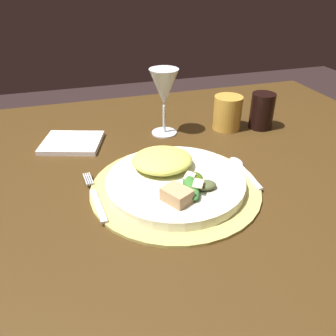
{
  "coord_description": "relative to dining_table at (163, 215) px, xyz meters",
  "views": [
    {
      "loc": [
        -0.17,
        -0.59,
        1.1
      ],
      "look_at": [
        0.01,
        0.0,
        0.73
      ],
      "focal_mm": 36.41,
      "sensor_mm": 36.0,
      "label": 1
    }
  ],
  "objects": [
    {
      "name": "placemat",
      "position": [
        0.01,
        -0.05,
        0.11
      ],
      "size": [
        0.34,
        0.34,
        0.01
      ],
      "primitive_type": "cylinder",
      "color": "tan",
      "rests_on": "dining_table"
    },
    {
      "name": "fork",
      "position": [
        -0.15,
        -0.05,
        0.11
      ],
      "size": [
        0.03,
        0.17,
        0.0
      ],
      "color": "silver",
      "rests_on": "placemat"
    },
    {
      "name": "spoon",
      "position": [
        0.17,
        -0.02,
        0.11
      ],
      "size": [
        0.03,
        0.13,
        0.01
      ],
      "color": "silver",
      "rests_on": "placemat"
    },
    {
      "name": "bread_piece",
      "position": [
        -0.01,
        -0.12,
        0.14
      ],
      "size": [
        0.06,
        0.06,
        0.02
      ],
      "primitive_type": "cube",
      "rotation": [
        0.0,
        0.0,
        5.22
      ],
      "color": "tan",
      "rests_on": "dinner_plate"
    },
    {
      "name": "pasta_serving",
      "position": [
        -0.0,
        -0.0,
        0.14
      ],
      "size": [
        0.15,
        0.14,
        0.03
      ],
      "primitive_type": "ellipsoid",
      "rotation": [
        0.0,
        0.0,
        2.9
      ],
      "color": "#D4D059",
      "rests_on": "dinner_plate"
    },
    {
      "name": "dark_tumbler",
      "position": [
        0.33,
        0.17,
        0.15
      ],
      "size": [
        0.06,
        0.06,
        0.1
      ],
      "primitive_type": "cylinder",
      "color": "black",
      "rests_on": "dining_table"
    },
    {
      "name": "wine_glass",
      "position": [
        0.07,
        0.21,
        0.22
      ],
      "size": [
        0.07,
        0.07,
        0.17
      ],
      "color": "silver",
      "rests_on": "dining_table"
    },
    {
      "name": "amber_tumbler",
      "position": [
        0.24,
        0.19,
        0.15
      ],
      "size": [
        0.08,
        0.08,
        0.09
      ],
      "primitive_type": "cylinder",
      "color": "gold",
      "rests_on": "dining_table"
    },
    {
      "name": "dining_table",
      "position": [
        0.0,
        0.0,
        0.0
      ],
      "size": [
        1.37,
        1.05,
        0.71
      ],
      "color": "#3F2A11",
      "rests_on": "ground"
    },
    {
      "name": "salad_greens",
      "position": [
        0.03,
        -0.09,
        0.14
      ],
      "size": [
        0.07,
        0.09,
        0.02
      ],
      "color": "#466114",
      "rests_on": "dinner_plate"
    },
    {
      "name": "dinner_plate",
      "position": [
        0.01,
        -0.05,
        0.12
      ],
      "size": [
        0.27,
        0.27,
        0.02
      ],
      "primitive_type": "cylinder",
      "color": "#EAEACC",
      "rests_on": "placemat"
    },
    {
      "name": "napkin",
      "position": [
        -0.17,
        0.21,
        0.11
      ],
      "size": [
        0.17,
        0.16,
        0.01
      ],
      "primitive_type": "cube",
      "rotation": [
        0.0,
        0.0,
        -0.32
      ],
      "color": "white",
      "rests_on": "dining_table"
    }
  ]
}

